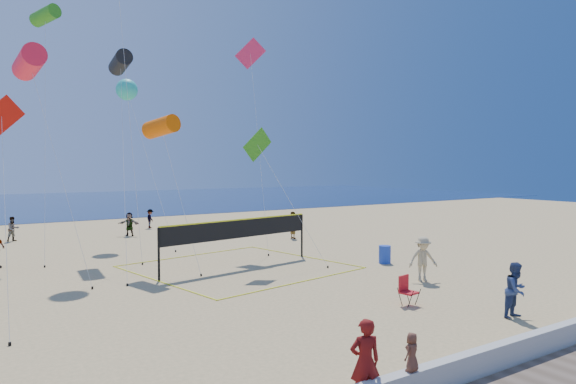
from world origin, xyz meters
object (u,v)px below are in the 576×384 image
trash_barrel (385,254)px  volleyball_net (239,234)px  woman (365,362)px  camp_chair (406,289)px

trash_barrel → volleyball_net: 7.36m
woman → volleyball_net: size_ratio=0.18×
trash_barrel → volleyball_net: volleyball_net is taller
camp_chair → volleyball_net: 9.33m
woman → volleyball_net: 14.67m
camp_chair → trash_barrel: (4.73, 6.06, -0.14)m
woman → trash_barrel: size_ratio=2.03×
woman → camp_chair: bearing=-123.4°
woman → trash_barrel: bearing=-116.6°
camp_chair → woman: bearing=-151.9°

